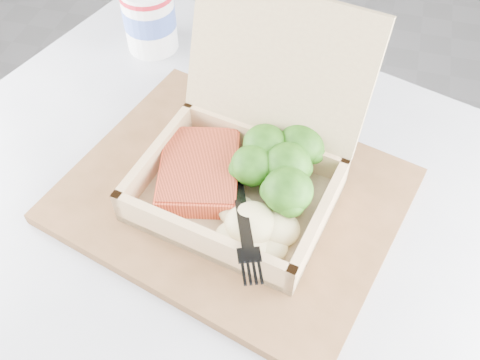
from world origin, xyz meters
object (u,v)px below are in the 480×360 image
(paper_cup, at_px, (149,16))
(takeout_container, at_px, (249,152))
(cafe_table, at_px, (194,290))
(serving_tray, at_px, (233,196))

(paper_cup, bearing_deg, takeout_container, -47.72)
(takeout_container, bearing_deg, cafe_table, -123.84)
(paper_cup, bearing_deg, serving_tray, -52.18)
(serving_tray, xyz_separation_m, takeout_container, (0.01, 0.02, 0.06))
(cafe_table, distance_m, paper_cup, 0.40)
(cafe_table, bearing_deg, serving_tray, 38.55)
(paper_cup, bearing_deg, cafe_table, -63.17)
(serving_tray, xyz_separation_m, paper_cup, (-0.19, 0.25, 0.04))
(cafe_table, xyz_separation_m, paper_cup, (-0.15, 0.29, 0.23))
(cafe_table, relative_size, takeout_container, 3.57)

